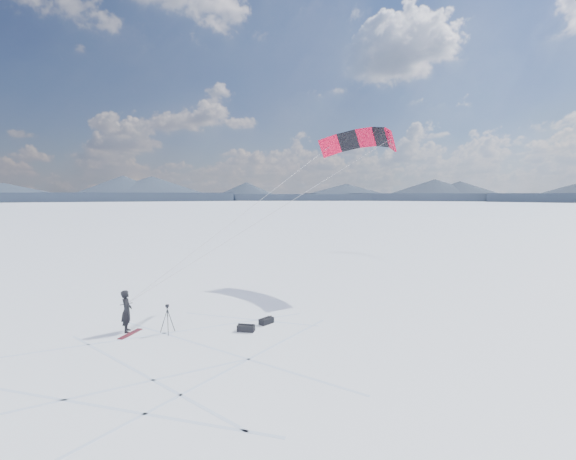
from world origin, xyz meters
TOP-DOWN VIEW (x-y plane):
  - ground at (0.00, 0.00)m, footprint 1800.00×1800.00m
  - horizon_hills at (-0.00, -0.00)m, footprint 704.00×704.42m
  - snow_tracks at (0.33, 0.01)m, footprint 17.62×10.25m
  - snowkiter at (-1.74, 1.98)m, footprint 0.60×0.77m
  - snowboard at (-1.68, 1.56)m, footprint 1.17×1.16m
  - tripod at (-0.22, 0.88)m, footprint 0.65×0.63m
  - gear_bag_a at (4.13, -0.10)m, footprint 0.80×0.57m
  - gear_bag_b at (2.86, -0.60)m, footprint 0.81×0.77m
  - power_kite at (14.23, 5.40)m, footprint 17.29×6.47m

SIDE VIEW (x-z plane):
  - ground at x=0.00m, z-range 0.00..0.00m
  - snowkiter at x=-1.74m, z-range -0.94..0.94m
  - snow_tracks at x=0.33m, z-range 0.00..0.01m
  - snowboard at x=-1.68m, z-range 0.00..0.04m
  - gear_bag_a at x=4.13m, z-range -0.02..0.31m
  - gear_bag_b at x=2.86m, z-range -0.02..0.32m
  - tripod at x=-0.22m, z-range 0.19..1.48m
  - horizon_hills at x=0.00m, z-range -1.22..6.78m
  - power_kite at x=14.23m, z-range 5.00..14.36m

